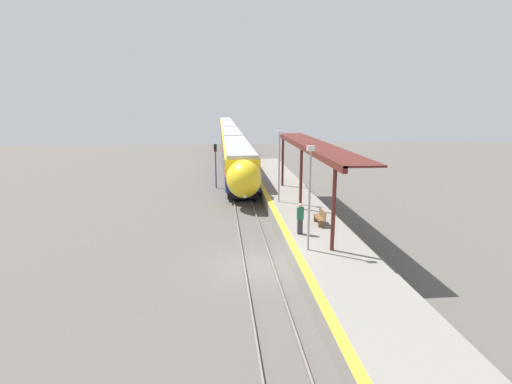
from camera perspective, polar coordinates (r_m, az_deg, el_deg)
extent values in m
plane|color=#56514C|center=(20.58, 0.32, -10.55)|extent=(120.00, 120.00, 0.00)
cube|color=slate|center=(20.50, -1.71, -10.42)|extent=(0.08, 90.00, 0.15)
cube|color=slate|center=(20.63, 2.35, -10.27)|extent=(0.08, 90.00, 0.15)
cube|color=black|center=(41.69, -2.66, 2.34)|extent=(2.49, 17.59, 0.77)
cube|color=navy|center=(41.54, -2.67, 3.50)|extent=(2.83, 19.12, 0.94)
cube|color=red|center=(41.44, -2.68, 4.36)|extent=(2.85, 19.12, 0.32)
cube|color=yellow|center=(41.32, -2.69, 5.56)|extent=(2.83, 19.12, 1.42)
cube|color=black|center=(41.33, -2.69, 5.46)|extent=(2.86, 17.59, 0.78)
cube|color=#9E9EA3|center=(41.22, -2.70, 6.74)|extent=(2.55, 19.12, 0.30)
cylinder|color=black|center=(34.81, -3.29, -0.01)|extent=(0.12, 0.92, 0.92)
cylinder|color=black|center=(34.88, -0.93, 0.04)|extent=(0.12, 0.92, 0.92)
cylinder|color=black|center=(36.95, -3.42, 0.75)|extent=(0.12, 0.92, 0.92)
cylinder|color=black|center=(37.03, -1.19, 0.79)|extent=(0.12, 0.92, 0.92)
cylinder|color=black|center=(46.44, -3.83, 3.22)|extent=(0.12, 0.92, 0.92)
cylinder|color=black|center=(46.50, -2.05, 3.25)|extent=(0.12, 0.92, 0.92)
cylinder|color=black|center=(48.61, -3.90, 3.65)|extent=(0.12, 0.92, 0.92)
cylinder|color=black|center=(48.66, -2.20, 3.68)|extent=(0.12, 0.92, 0.92)
ellipsoid|color=yellow|center=(30.84, -1.75, 1.90)|extent=(2.72, 3.50, 2.95)
ellipsoid|color=black|center=(30.32, -1.70, 2.64)|extent=(1.98, 2.04, 1.50)
sphere|color=#F9F4CC|center=(29.79, -1.58, -0.64)|extent=(0.24, 0.24, 0.24)
cube|color=black|center=(61.37, -3.54, 5.70)|extent=(2.49, 17.59, 0.77)
cube|color=navy|center=(61.27, -3.55, 6.49)|extent=(2.83, 19.12, 0.94)
cube|color=red|center=(61.21, -3.56, 7.08)|extent=(2.85, 19.12, 0.32)
cube|color=yellow|center=(61.13, -3.57, 7.89)|extent=(2.83, 19.12, 1.42)
cube|color=black|center=(61.13, -3.57, 7.82)|extent=(2.86, 17.59, 0.78)
cube|color=#9E9EA3|center=(61.06, -3.58, 8.69)|extent=(2.55, 19.12, 0.30)
cylinder|color=black|center=(54.41, -4.06, 4.62)|extent=(0.12, 0.92, 0.92)
cylinder|color=black|center=(54.46, -2.54, 4.65)|extent=(0.12, 0.92, 0.92)
cylinder|color=black|center=(56.59, -4.11, 4.94)|extent=(0.12, 0.92, 0.92)
cylinder|color=black|center=(56.63, -2.65, 4.96)|extent=(0.12, 0.92, 0.92)
cylinder|color=black|center=(66.16, -4.30, 6.07)|extent=(0.12, 0.92, 0.92)
cylinder|color=black|center=(66.20, -3.05, 6.09)|extent=(0.12, 0.92, 0.92)
cylinder|color=black|center=(68.35, -4.34, 6.28)|extent=(0.12, 0.92, 0.92)
cylinder|color=black|center=(68.39, -3.12, 6.31)|extent=(0.12, 0.92, 0.92)
cube|color=black|center=(81.17, -4.00, 7.42)|extent=(2.49, 17.59, 0.77)
cube|color=navy|center=(81.10, -4.01, 8.02)|extent=(2.83, 19.12, 0.94)
cube|color=red|center=(81.05, -4.01, 8.46)|extent=(2.85, 19.12, 0.32)
cube|color=yellow|center=(80.99, -4.02, 9.08)|extent=(2.83, 19.12, 1.42)
cube|color=black|center=(80.99, -4.02, 9.03)|extent=(2.86, 17.59, 0.78)
cube|color=#9E9EA3|center=(80.94, -4.03, 9.69)|extent=(2.55, 19.12, 0.30)
cylinder|color=black|center=(74.18, -4.42, 6.79)|extent=(0.12, 0.92, 0.92)
cylinder|color=black|center=(74.22, -3.30, 6.81)|extent=(0.12, 0.92, 0.92)
cylinder|color=black|center=(76.37, -4.45, 6.96)|extent=(0.12, 0.92, 0.92)
cylinder|color=black|center=(76.40, -3.36, 6.98)|extent=(0.12, 0.92, 0.92)
cylinder|color=black|center=(85.98, -4.56, 7.61)|extent=(0.12, 0.92, 0.92)
cylinder|color=black|center=(86.01, -3.59, 7.63)|extent=(0.12, 0.92, 0.92)
cylinder|color=black|center=(88.17, -4.58, 7.74)|extent=(0.12, 0.92, 0.92)
cylinder|color=black|center=(88.20, -3.64, 7.75)|extent=(0.12, 0.92, 0.92)
cube|color=black|center=(101.02, -4.28, 8.46)|extent=(2.49, 17.59, 0.77)
cube|color=navy|center=(100.96, -4.28, 8.95)|extent=(2.83, 19.12, 0.94)
cube|color=red|center=(100.92, -4.29, 9.30)|extent=(2.85, 19.12, 0.32)
cube|color=yellow|center=(100.87, -4.30, 9.80)|extent=(2.83, 19.12, 1.42)
cube|color=black|center=(100.88, -4.30, 9.76)|extent=(2.86, 17.59, 0.78)
cube|color=#9E9EA3|center=(100.83, -4.31, 10.29)|extent=(2.55, 19.12, 0.30)
cylinder|color=black|center=(94.01, -4.63, 8.05)|extent=(0.12, 0.92, 0.92)
cylinder|color=black|center=(94.04, -3.75, 8.06)|extent=(0.12, 0.92, 0.92)
cylinder|color=black|center=(96.21, -4.65, 8.15)|extent=(0.12, 0.92, 0.92)
cylinder|color=black|center=(96.24, -3.78, 8.17)|extent=(0.12, 0.92, 0.92)
cylinder|color=black|center=(105.83, -4.72, 8.57)|extent=(0.12, 0.92, 0.92)
cylinder|color=black|center=(105.86, -3.93, 8.59)|extent=(0.12, 0.92, 0.92)
cylinder|color=black|center=(108.03, -4.74, 8.66)|extent=(0.12, 0.92, 0.92)
cylinder|color=black|center=(108.05, -3.96, 8.67)|extent=(0.12, 0.92, 0.92)
cube|color=gray|center=(21.04, 10.34, -8.81)|extent=(4.04, 64.00, 0.96)
cube|color=yellow|center=(20.46, 5.43, -7.83)|extent=(0.40, 64.00, 0.01)
cube|color=brown|center=(23.70, 9.32, -4.51)|extent=(0.36, 0.06, 0.42)
cube|color=brown|center=(24.75, 8.66, -3.74)|extent=(0.36, 0.06, 0.42)
cube|color=brown|center=(24.16, 9.00, -3.61)|extent=(0.44, 1.52, 0.03)
cube|color=brown|center=(24.14, 9.48, -3.05)|extent=(0.04, 1.52, 0.44)
cube|color=#333338|center=(22.33, 6.29, -4.92)|extent=(0.28, 0.20, 0.85)
cube|color=#1E604C|center=(22.11, 6.34, -3.03)|extent=(0.36, 0.22, 0.68)
sphere|color=beige|center=(21.99, 6.37, -1.89)|extent=(0.23, 0.23, 0.23)
cylinder|color=#59595E|center=(38.48, -5.77, 3.17)|extent=(0.14, 0.14, 3.54)
cube|color=black|center=(38.19, -5.84, 6.31)|extent=(0.28, 0.20, 0.70)
sphere|color=black|center=(38.06, -5.85, 6.54)|extent=(0.14, 0.14, 0.14)
sphere|color=red|center=(38.10, -5.84, 6.04)|extent=(0.14, 0.14, 0.14)
cylinder|color=#9E9EA3|center=(19.47, 7.61, -1.37)|extent=(0.12, 0.12, 4.92)
cube|color=silver|center=(19.01, 7.84, 6.20)|extent=(0.36, 0.20, 0.24)
cylinder|color=#9E9EA3|center=(28.93, 3.32, 3.36)|extent=(0.12, 0.12, 4.92)
cube|color=silver|center=(28.63, 3.38, 8.47)|extent=(0.36, 0.20, 0.24)
cylinder|color=#511E19|center=(19.69, 11.02, -2.46)|extent=(0.20, 0.20, 4.18)
cylinder|color=#511E19|center=(27.10, 6.44, 1.86)|extent=(0.20, 0.20, 4.18)
cylinder|color=#511E19|center=(34.69, 3.83, 4.31)|extent=(0.20, 0.20, 4.18)
cube|color=#511E19|center=(26.78, 6.55, 6.47)|extent=(0.24, 18.66, 0.36)
cube|color=#511E19|center=(26.96, 8.45, 6.71)|extent=(2.00, 18.66, 0.10)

